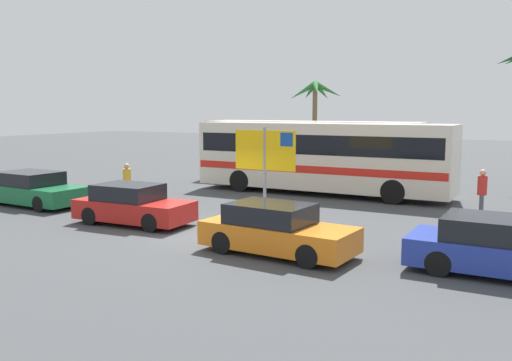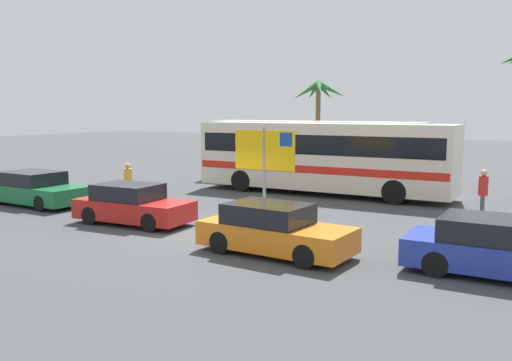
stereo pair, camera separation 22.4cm
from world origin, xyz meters
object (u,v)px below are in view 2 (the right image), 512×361
at_px(car_green, 35,189).
at_px(car_blue, 502,249).
at_px(pedestrian_near_sign, 483,190).
at_px(pedestrian_by_bus, 128,180).
at_px(bus_rear_coach, 312,148).
at_px(bus_front_coach, 323,154).
at_px(ferry_sign, 266,154).
at_px(car_red, 133,205).
at_px(car_orange, 274,230).

height_order(car_green, car_blue, same).
relative_size(car_green, pedestrian_near_sign, 2.62).
bearing_deg(car_green, pedestrian_by_bus, 30.38).
bearing_deg(bus_rear_coach, bus_front_coach, -59.34).
xyz_separation_m(bus_rear_coach, car_blue, (10.30, -12.66, -1.15)).
bearing_deg(bus_front_coach, ferry_sign, -82.56).
bearing_deg(bus_rear_coach, car_red, -94.40).
relative_size(car_green, pedestrian_by_bus, 2.71).
xyz_separation_m(bus_rear_coach, ferry_sign, (2.90, -10.30, 0.54)).
distance_m(ferry_sign, car_green, 10.01).
relative_size(bus_front_coach, bus_rear_coach, 1.00).
bearing_deg(ferry_sign, car_blue, -17.31).
bearing_deg(bus_front_coach, car_blue, -48.20).
distance_m(bus_rear_coach, pedestrian_by_bus, 10.46).
distance_m(car_red, pedestrian_near_sign, 11.93).
bearing_deg(ferry_sign, pedestrian_near_sign, 36.06).
relative_size(ferry_sign, car_green, 0.71).
relative_size(car_green, car_orange, 1.09).
height_order(bus_front_coach, car_green, bus_front_coach).
bearing_deg(car_blue, pedestrian_near_sign, 100.84).
bearing_deg(bus_rear_coach, pedestrian_near_sign, -33.20).
xyz_separation_m(car_orange, pedestrian_near_sign, (4.11, 7.62, 0.39)).
height_order(car_green, pedestrian_by_bus, pedestrian_by_bus).
distance_m(pedestrian_near_sign, pedestrian_by_bus, 13.19).
distance_m(bus_rear_coach, pedestrian_near_sign, 10.81).
height_order(bus_rear_coach, car_green, bus_rear_coach).
bearing_deg(car_orange, ferry_sign, 125.77).
distance_m(bus_front_coach, pedestrian_by_bus, 8.55).
distance_m(car_green, pedestrian_near_sign, 16.88).
bearing_deg(car_orange, car_red, 173.33).
height_order(pedestrian_near_sign, pedestrian_by_bus, pedestrian_near_sign).
bearing_deg(car_orange, pedestrian_by_bus, 160.07).
height_order(bus_front_coach, pedestrian_by_bus, bus_front_coach).
bearing_deg(car_green, bus_rear_coach, 61.21).
xyz_separation_m(ferry_sign, car_blue, (7.40, -2.36, -1.69)).
relative_size(bus_rear_coach, car_green, 2.54).
relative_size(ferry_sign, pedestrian_by_bus, 1.92).
height_order(bus_front_coach, car_orange, bus_front_coach).
xyz_separation_m(bus_front_coach, pedestrian_near_sign, (7.02, -2.54, -0.76)).
distance_m(car_green, car_orange, 11.95).
bearing_deg(bus_rear_coach, car_green, -120.73).
bearing_deg(pedestrian_by_bus, bus_rear_coach, 108.13).
height_order(ferry_sign, car_orange, ferry_sign).
bearing_deg(car_blue, car_red, 178.98).
xyz_separation_m(car_green, pedestrian_near_sign, (15.90, 5.67, 0.38)).
xyz_separation_m(bus_front_coach, car_orange, (2.92, -10.16, -1.15)).
height_order(car_red, pedestrian_near_sign, pedestrian_near_sign).
xyz_separation_m(bus_front_coach, ferry_sign, (0.91, -6.94, 0.54)).
bearing_deg(pedestrian_by_bus, car_red, -7.00).
bearing_deg(pedestrian_near_sign, ferry_sign, 24.11).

